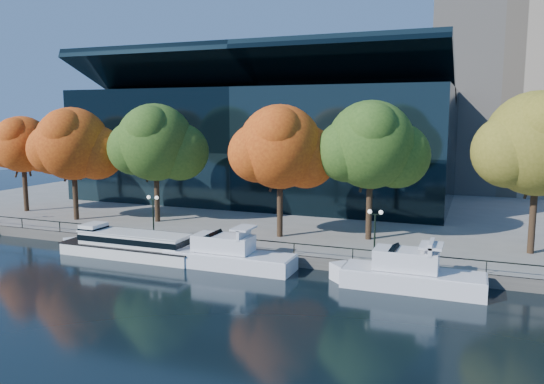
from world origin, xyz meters
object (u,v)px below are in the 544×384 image
at_px(cruiser_far, 406,273).
at_px(tree_5, 540,146).
at_px(tour_boat, 126,244).
at_px(lamp_1, 153,206).
at_px(tree_1, 74,145).
at_px(tree_4, 372,147).
at_px(tree_3, 281,149).
at_px(tree_0, 23,146).
at_px(cruiser_near, 224,254).
at_px(tree_2, 156,144).
at_px(lamp_2, 375,222).

bearing_deg(cruiser_far, tree_5, 48.14).
bearing_deg(tour_boat, lamp_1, 84.66).
distance_m(tree_1, tree_4, 32.59).
bearing_deg(tree_3, lamp_1, -158.07).
distance_m(tree_0, tree_3, 33.89).
bearing_deg(tree_4, lamp_1, -161.48).
distance_m(cruiser_near, tree_2, 18.65).
height_order(tree_2, tree_5, tree_5).
relative_size(tree_0, tree_2, 0.90).
relative_size(tree_0, tree_5, 0.85).
height_order(tree_1, tree_2, tree_2).
relative_size(tree_0, tree_4, 0.89).
xyz_separation_m(tour_boat, lamp_2, (21.53, 3.79, 2.81)).
relative_size(tree_3, lamp_1, 3.14).
distance_m(cruiser_far, tree_5, 16.42).
xyz_separation_m(cruiser_far, lamp_2, (-3.03, 3.86, 2.80)).
height_order(tree_2, tree_3, tree_2).
xyz_separation_m(tree_4, tree_5, (13.84, -0.15, 0.37)).
bearing_deg(tree_4, cruiser_far, -66.00).
distance_m(tour_boat, tree_4, 24.03).
relative_size(cruiser_near, tree_2, 0.95).
xyz_separation_m(cruiser_near, lamp_1, (-9.34, 3.66, 2.88)).
bearing_deg(tour_boat, tree_0, 155.37).
bearing_deg(tree_2, tree_5, -0.27).
height_order(tour_boat, tree_5, tree_5).
height_order(tour_boat, tree_3, tree_3).
bearing_deg(tree_0, tree_1, -12.48).
bearing_deg(tour_boat, tree_1, 147.45).
bearing_deg(tree_1, tree_4, 4.08).
bearing_deg(lamp_2, tree_1, 172.92).
bearing_deg(tree_5, lamp_2, -152.37).
bearing_deg(cruiser_far, cruiser_near, 179.22).
height_order(cruiser_near, lamp_2, lamp_2).
relative_size(tour_boat, tree_5, 1.06).
relative_size(tour_boat, tree_2, 1.12).
relative_size(cruiser_near, tree_5, 0.90).
bearing_deg(lamp_1, tree_3, 21.93).
relative_size(tree_0, lamp_1, 2.86).
distance_m(cruiser_far, lamp_1, 24.68).
bearing_deg(tree_2, lamp_2, -14.78).
bearing_deg(tree_5, cruiser_far, -131.86).
distance_m(cruiser_near, cruiser_far, 14.87).
distance_m(tour_boat, tree_0, 25.56).
relative_size(tree_0, tree_3, 0.91).
bearing_deg(lamp_1, tree_4, 18.52).
relative_size(tree_1, lamp_1, 3.10).
height_order(cruiser_far, tree_1, tree_1).
distance_m(cruiser_far, tree_0, 48.42).
bearing_deg(cruiser_near, cruiser_far, -0.78).
height_order(tree_1, lamp_2, tree_1).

